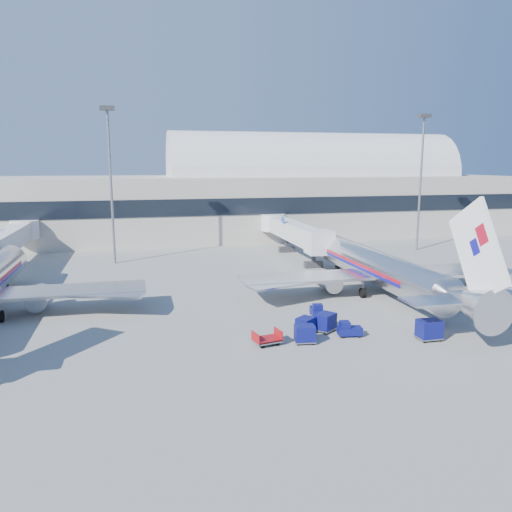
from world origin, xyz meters
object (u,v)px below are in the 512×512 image
object	(u,v)px
tug_right	(456,304)
cart_open_red	(267,340)
jetbridge_mid	(9,240)
cart_solo_far	(510,311)
ramp_worker	(504,319)
cart_train_a	(326,322)
mast_west	(110,162)
mast_east	(422,162)
barrier_near	(455,291)
cart_solo_near	(429,329)
airliner_main	(381,269)
tug_lead	(349,329)
tug_left	(317,311)
cart_train_c	(305,334)
barrier_mid	(481,290)
cart_train_b	(306,325)
barrier_far	(506,288)
jetbridge_near	(291,231)

from	to	relation	value
tug_right	cart_open_red	world-z (taller)	tug_right
jetbridge_mid	cart_solo_far	world-z (taller)	jetbridge_mid
ramp_worker	cart_train_a	bearing A→B (deg)	27.19
mast_west	mast_east	size ratio (longest dim) A/B	1.00
barrier_near	cart_solo_near	size ratio (longest dim) A/B	1.53
airliner_main	tug_lead	xyz separation A→B (m)	(-9.27, -12.28, -2.32)
tug_left	cart_train_c	world-z (taller)	cart_train_c
cart_solo_near	cart_solo_far	bearing A→B (deg)	15.06
jetbridge_mid	mast_east	size ratio (longest dim) A/B	1.22
mast_west	barrier_mid	distance (m)	51.92
airliner_main	ramp_worker	world-z (taller)	airliner_main
ramp_worker	cart_train_c	bearing A→B (deg)	35.83
airliner_main	cart_train_b	distance (m)	16.84
jetbridge_mid	cart_open_red	size ratio (longest dim) A/B	11.26
barrier_mid	cart_solo_near	size ratio (longest dim) A/B	1.53
cart_train_b	cart_solo_far	xyz separation A→B (m)	(19.83, -1.10, 0.22)
cart_train_a	cart_solo_far	xyz separation A→B (m)	(17.86, -1.39, 0.14)
cart_train_b	jetbridge_mid	bearing A→B (deg)	91.00
tug_left	mast_east	bearing A→B (deg)	-33.94
barrier_near	barrier_far	distance (m)	6.60
cart_solo_near	mast_east	bearing A→B (deg)	60.19
barrier_near	barrier_mid	distance (m)	3.30
ramp_worker	tug_lead	bearing A→B (deg)	32.86
airliner_main	jetbridge_mid	distance (m)	51.62
airliner_main	cart_solo_far	bearing A→B (deg)	-59.20
jetbridge_near	barrier_near	size ratio (longest dim) A/B	9.17
barrier_mid	cart_solo_near	world-z (taller)	cart_solo_near
cart_train_b	cart_train_c	size ratio (longest dim) A/B	1.12
cart_train_c	tug_left	bearing A→B (deg)	69.16
mast_west	cart_train_c	bearing A→B (deg)	-66.78
barrier_mid	cart_train_a	xyz separation A→B (m)	(-22.04, -8.06, 0.41)
tug_left	cart_solo_near	xyz separation A→B (m)	(6.92, -8.30, 0.30)
cart_solo_near	cart_solo_far	distance (m)	10.58
cart_train_a	cart_train_c	bearing A→B (deg)	-176.66
barrier_near	barrier_mid	size ratio (longest dim) A/B	1.00
cart_train_b	cart_open_red	bearing A→B (deg)	164.95
mast_west	tug_lead	distance (m)	45.36
airliner_main	jetbridge_near	bearing A→B (deg)	95.22
mast_west	cart_solo_far	xyz separation A→B (m)	(37.13, -37.45, -13.79)
mast_west	cart_solo_far	bearing A→B (deg)	-45.25
tug_right	cart_train_b	distance (m)	17.49
ramp_worker	barrier_near	bearing A→B (deg)	-66.95
barrier_mid	tug_left	size ratio (longest dim) A/B	1.35
mast_west	airliner_main	bearing A→B (deg)	-40.36
tug_left	cart_train_a	distance (m)	4.24
mast_west	ramp_worker	bearing A→B (deg)	-47.59
ramp_worker	mast_east	bearing A→B (deg)	-73.98
cart_train_c	jetbridge_near	bearing A→B (deg)	81.26
airliner_main	barrier_near	size ratio (longest dim) A/B	12.42
barrier_near	tug_lead	world-z (taller)	tug_lead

